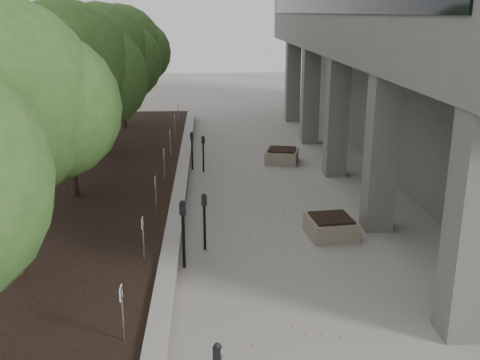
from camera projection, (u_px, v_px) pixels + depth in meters
name	position (u px, v px, depth m)	size (l,w,h in m)	color
retaining_wall	(181.00, 188.00, 17.05)	(0.39, 26.00, 0.50)	gray
planting_bed	(60.00, 191.00, 16.87)	(7.00, 26.00, 0.40)	black
crabapple_tree_2	(2.00, 142.00, 10.32)	(4.60, 4.00, 5.44)	#2E5620
crabapple_tree_3	(67.00, 101.00, 15.10)	(4.60, 4.00, 5.44)	#2E5620
crabapple_tree_4	(101.00, 79.00, 19.87)	(4.60, 4.00, 5.44)	#2E5620
crabapple_tree_5	(121.00, 66.00, 24.65)	(4.60, 4.00, 5.44)	#2E5620
parking_sign_2	(122.00, 314.00, 8.73)	(0.04, 0.22, 0.96)	black
parking_sign_3	(143.00, 239.00, 11.59)	(0.04, 0.22, 0.96)	black
parking_sign_4	(156.00, 194.00, 14.46)	(0.04, 0.22, 0.96)	black
parking_sign_5	(164.00, 164.00, 17.32)	(0.04, 0.22, 0.96)	black
parking_sign_6	(170.00, 142.00, 20.18)	(0.04, 0.22, 0.96)	black
parking_sign_7	(175.00, 126.00, 23.05)	(0.04, 0.22, 0.96)	black
parking_sign_8	(178.00, 114.00, 25.91)	(0.04, 0.22, 0.96)	black
parking_meter_2	(204.00, 222.00, 13.02)	(0.14, 0.10, 1.42)	black
parking_meter_3	(183.00, 234.00, 12.09)	(0.16, 0.11, 1.58)	black
parking_meter_4	(203.00, 154.00, 19.44)	(0.13, 0.09, 1.31)	black
parking_meter_5	(192.00, 151.00, 19.78)	(0.14, 0.10, 1.38)	black
planter_front	(331.00, 227.00, 13.93)	(1.13, 1.13, 0.53)	gray
planter_back	(282.00, 156.00, 20.76)	(1.16, 1.16, 0.54)	gray
berry_scatter	(245.00, 246.00, 13.40)	(3.30, 14.10, 0.02)	maroon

